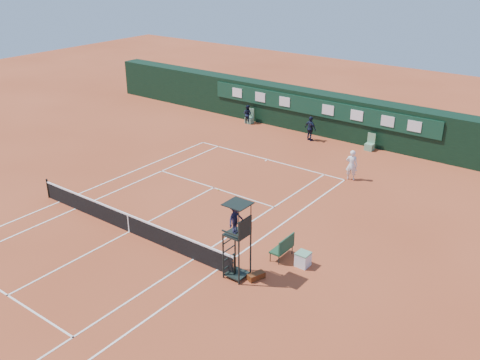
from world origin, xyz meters
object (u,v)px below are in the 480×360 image
cooler (303,259)px  player (352,165)px  tennis_net (128,222)px  umpire_chair (237,225)px  player_bench (284,247)px

cooler → player: size_ratio=0.35×
tennis_net → umpire_chair: 6.74m
player → cooler: bearing=89.3°
umpire_chair → player: umpire_chair is taller
umpire_chair → player_bench: (0.79, 2.37, -1.86)m
umpire_chair → cooler: size_ratio=5.30×
tennis_net → player: size_ratio=7.01×
umpire_chair → player: (-0.74, 12.09, -1.54)m
tennis_net → cooler: (8.22, 2.44, -0.18)m
umpire_chair → cooler: (1.77, 2.37, -2.13)m
umpire_chair → player_bench: bearing=71.6°
player_bench → player: bearing=98.9°
cooler → player: 10.06m
cooler → player: (-2.51, 9.73, 0.59)m
tennis_net → player_bench: size_ratio=10.75×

